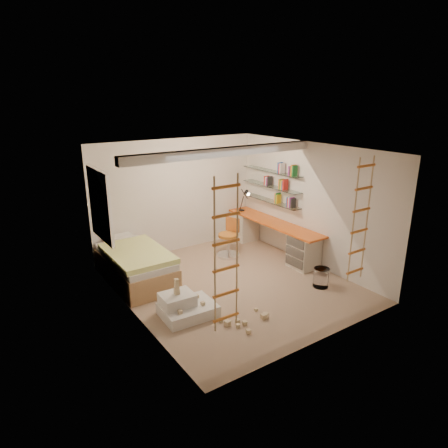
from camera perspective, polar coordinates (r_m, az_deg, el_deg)
floor at (r=7.84m, az=1.24°, el=-8.59°), size 4.50×4.50×0.00m
ceiling_beam at (r=7.32m, az=-0.00°, el=10.25°), size 4.00×0.18×0.16m
window_frame at (r=7.76m, az=-17.28°, el=2.57°), size 0.06×1.15×1.35m
window_blind at (r=7.77m, az=-17.00°, el=2.61°), size 0.02×1.00×1.20m
rope_ladder_left at (r=5.20m, az=0.30°, el=-4.53°), size 0.41×0.04×2.13m
rope_ladder_right at (r=7.00m, az=18.89°, el=0.45°), size 0.41×0.04×2.13m
waste_bin at (r=7.89m, az=13.72°, el=-7.44°), size 0.30×0.30×0.37m
desk at (r=9.29m, az=6.86°, el=-1.66°), size 0.56×2.80×0.75m
shelves at (r=9.28m, az=6.75°, el=5.37°), size 0.25×1.80×0.71m
bed at (r=8.06m, az=-12.57°, el=-5.69°), size 1.02×2.00×0.69m
task_lamp at (r=9.76m, az=3.14°, el=3.91°), size 0.14×0.36×0.57m
swivel_chair at (r=9.03m, az=0.70°, el=-2.67°), size 0.68×0.68×0.87m
play_platform at (r=6.79m, az=-5.58°, el=-11.72°), size 0.91×0.73×0.39m
toy_blocks at (r=6.62m, az=-0.50°, el=-12.17°), size 1.32×1.17×0.66m
books at (r=9.25m, az=6.78°, el=6.00°), size 0.14×0.64×0.92m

